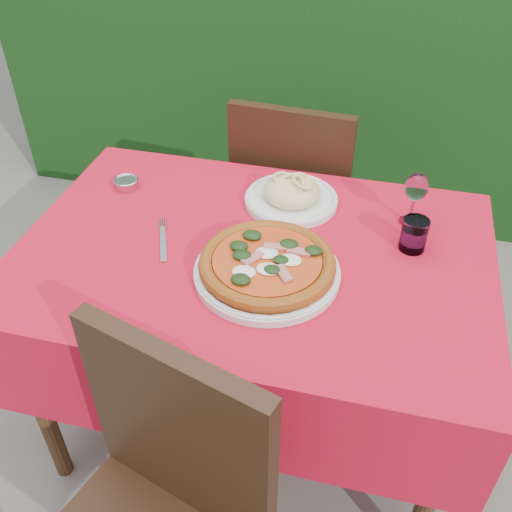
% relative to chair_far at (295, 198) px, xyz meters
% --- Properties ---
extents(ground, '(60.00, 60.00, 0.00)m').
position_rel_chair_far_xyz_m(ground, '(-0.00, -0.60, -0.53)').
color(ground, '#615C58').
rests_on(ground, ground).
extents(hedge, '(3.20, 0.55, 1.78)m').
position_rel_chair_far_xyz_m(hedge, '(-0.00, 0.95, 0.39)').
color(hedge, black).
rests_on(hedge, ground).
extents(dining_table, '(1.26, 0.86, 0.75)m').
position_rel_chair_far_xyz_m(dining_table, '(-0.00, -0.60, 0.07)').
color(dining_table, '#452C16').
rests_on(dining_table, ground).
extents(chair_far, '(0.45, 0.45, 0.93)m').
position_rel_chair_far_xyz_m(chair_far, '(0.00, 0.00, 0.00)').
color(chair_far, black).
rests_on(chair_far, ground).
extents(pizza_plate, '(0.40, 0.40, 0.07)m').
position_rel_chair_far_xyz_m(pizza_plate, '(0.05, -0.69, 0.25)').
color(pizza_plate, silver).
rests_on(pizza_plate, dining_table).
extents(pasta_plate, '(0.27, 0.27, 0.08)m').
position_rel_chair_far_xyz_m(pasta_plate, '(0.05, -0.36, 0.25)').
color(pasta_plate, silver).
rests_on(pasta_plate, dining_table).
extents(water_glass, '(0.07, 0.07, 0.09)m').
position_rel_chair_far_xyz_m(water_glass, '(0.40, -0.49, 0.26)').
color(water_glass, silver).
rests_on(water_glass, dining_table).
extents(wine_glass, '(0.06, 0.06, 0.16)m').
position_rel_chair_far_xyz_m(wine_glass, '(0.39, -0.37, 0.33)').
color(wine_glass, silver).
rests_on(wine_glass, dining_table).
extents(fork, '(0.10, 0.21, 0.01)m').
position_rel_chair_far_xyz_m(fork, '(-0.25, -0.64, 0.22)').
color(fork, silver).
rests_on(fork, dining_table).
extents(steel_ramekin, '(0.07, 0.07, 0.03)m').
position_rel_chair_far_xyz_m(steel_ramekin, '(-0.46, -0.39, 0.23)').
color(steel_ramekin, silver).
rests_on(steel_ramekin, dining_table).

